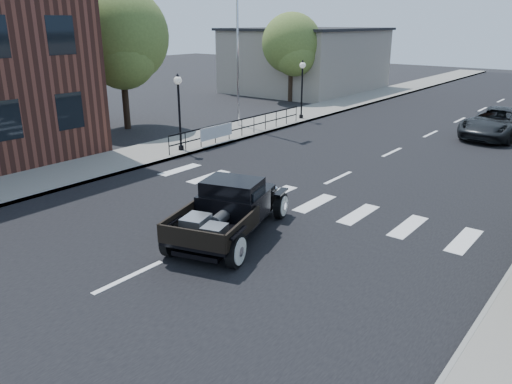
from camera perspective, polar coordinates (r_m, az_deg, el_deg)
The scene contains 14 objects.
ground at distance 14.09m, azimuth -4.70°, elevation -5.13°, with size 120.00×120.00×0.00m, color black.
road at distance 26.55m, azimuth 17.86°, elevation 5.59°, with size 14.00×80.00×0.02m, color black.
road_markings at distance 22.05m, azimuth 13.18°, elevation 3.37°, with size 12.00×60.00×0.06m, color silver, non-canonical shape.
sidewalk_left at distance 30.43m, azimuth 2.69°, elevation 8.22°, with size 3.00×80.00×0.15m, color gray.
low_building_left at distance 44.44m, azimuth 5.77°, elevation 14.69°, with size 10.00×12.00×5.00m, color gray.
railing at distance 25.71m, azimuth -1.63°, elevation 7.54°, with size 0.08×10.00×1.00m, color black, non-canonical shape.
banner at distance 24.23m, azimuth -4.52°, elevation 6.30°, with size 0.04×2.20×0.60m, color silver, non-canonical shape.
lamp_post_b at distance 22.82m, azimuth -8.75°, elevation 8.97°, with size 0.36×0.36×3.43m, color black, non-canonical shape.
lamp_post_c at distance 30.47m, azimuth 5.27°, elevation 11.58°, with size 0.36×0.36×3.43m, color black, non-canonical shape.
flagpole at distance 27.96m, azimuth -2.14°, elevation 19.34°, with size 0.12×0.12×11.56m, color silver.
big_tree_near at distance 28.75m, azimuth -15.06°, elevation 14.44°, with size 5.15×5.15×7.57m, color #52682C, non-canonical shape.
big_tree_far at distance 38.02m, azimuth 4.04°, elevation 15.08°, with size 4.35×4.35×6.39m, color #52682C, non-canonical shape.
hotrod_pickup at distance 13.78m, azimuth -3.04°, elevation -1.96°, with size 2.21×4.74×1.64m, color black, non-canonical shape.
second_car at distance 28.76m, azimuth 25.86°, elevation 7.10°, with size 2.51×5.43×1.51m, color black.
Camera 1 is at (8.81, -9.38, 5.73)m, focal length 35.00 mm.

